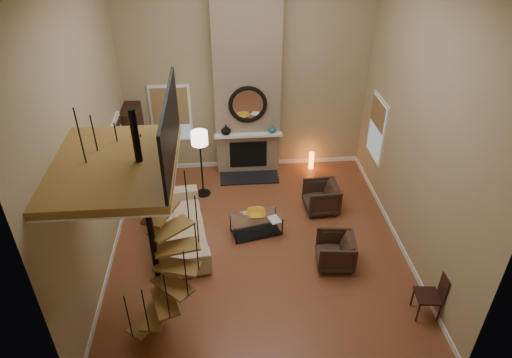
{
  "coord_description": "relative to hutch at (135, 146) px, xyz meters",
  "views": [
    {
      "loc": [
        -0.63,
        -7.35,
        6.51
      ],
      "look_at": [
        0.0,
        0.4,
        1.4
      ],
      "focal_mm": 32.18,
      "sensor_mm": 36.0,
      "label": 1
    }
  ],
  "objects": [
    {
      "name": "entry_door",
      "position": [
        -0.14,
        -1.03,
        0.1
      ],
      "size": [
        0.1,
        1.05,
        2.16
      ],
      "color": "white",
      "rests_on": "ground"
    },
    {
      "name": "mirror_disc",
      "position": [
        2.82,
        0.02,
        1.0
      ],
      "size": [
        0.8,
        0.01,
        0.8
      ],
      "primitive_type": "cylinder",
      "rotation": [
        1.57,
        0.0,
        0.0
      ],
      "color": "white",
      "rests_on": "chimney_breast"
    },
    {
      "name": "mirror_frame",
      "position": [
        2.82,
        0.01,
        1.0
      ],
      "size": [
        0.94,
        0.1,
        0.94
      ],
      "primitive_type": "torus",
      "rotation": [
        1.57,
        0.0,
        0.0
      ],
      "color": "black",
      "rests_on": "chimney_breast"
    },
    {
      "name": "coffee_table",
      "position": [
        2.82,
        -2.47,
        -0.67
      ],
      "size": [
        1.22,
        0.8,
        0.43
      ],
      "color": "silver",
      "rests_on": "ground"
    },
    {
      "name": "armchair_near",
      "position": [
        4.45,
        -1.73,
        -0.6
      ],
      "size": [
        0.8,
        0.78,
        0.69
      ],
      "primitive_type": "imported",
      "rotation": [
        0.0,
        0.0,
        -1.52
      ],
      "color": "#3B261B",
      "rests_on": "ground"
    },
    {
      "name": "hutch",
      "position": [
        0.0,
        0.0,
        0.0
      ],
      "size": [
        0.43,
        0.91,
        2.04
      ],
      "primitive_type": "cube",
      "color": "black",
      "rests_on": "ground"
    },
    {
      "name": "right_wall",
      "position": [
        5.82,
        -2.83,
        1.8
      ],
      "size": [
        0.02,
        6.5,
        5.5
      ],
      "primitive_type": "cube",
      "color": "tan",
      "rests_on": "ground"
    },
    {
      "name": "vase_left",
      "position": [
        2.27,
        -0.01,
        0.35
      ],
      "size": [
        0.24,
        0.24,
        0.25
      ],
      "primitive_type": "imported",
      "color": "black",
      "rests_on": "mantel"
    },
    {
      "name": "floor_lamp",
      "position": [
        1.65,
        -0.86,
        0.46
      ],
      "size": [
        0.39,
        0.39,
        1.71
      ],
      "color": "black",
      "rests_on": "ground"
    },
    {
      "name": "baseboard_back",
      "position": [
        2.82,
        0.41,
        -0.89
      ],
      "size": [
        6.0,
        0.02,
        0.12
      ],
      "primitive_type": "cube",
      "color": "white",
      "rests_on": "ground"
    },
    {
      "name": "window_back",
      "position": [
        0.92,
        0.39,
        0.67
      ],
      "size": [
        1.02,
        0.06,
        1.52
      ],
      "color": "white",
      "rests_on": "back_wall"
    },
    {
      "name": "sofa",
      "position": [
        1.2,
        -2.5,
        -0.55
      ],
      "size": [
        1.32,
        2.61,
        0.73
      ],
      "primitive_type": "imported",
      "rotation": [
        0.0,
        0.0,
        1.71
      ],
      "color": "#CBB28D",
      "rests_on": "ground"
    },
    {
      "name": "vase_right",
      "position": [
        3.42,
        -0.01,
        0.33
      ],
      "size": [
        0.2,
        0.2,
        0.21
      ],
      "primitive_type": "imported",
      "color": "#1B615E",
      "rests_on": "mantel"
    },
    {
      "name": "loft",
      "position": [
        0.77,
        -4.63,
        2.29
      ],
      "size": [
        1.7,
        2.2,
        1.09
      ],
      "color": "olive",
      "rests_on": "left_wall"
    },
    {
      "name": "baseboard_right",
      "position": [
        5.81,
        -2.83,
        -0.89
      ],
      "size": [
        0.02,
        6.5,
        0.12
      ],
      "primitive_type": "cube",
      "color": "white",
      "rests_on": "ground"
    },
    {
      "name": "book",
      "position": [
        3.17,
        -2.62,
        -0.49
      ],
      "size": [
        0.31,
        0.35,
        0.03
      ],
      "primitive_type": "imported",
      "rotation": [
        0.0,
        0.0,
        0.34
      ],
      "color": "gray",
      "rests_on": "coffee_table"
    },
    {
      "name": "chimney_breast",
      "position": [
        2.82,
        0.23,
        1.8
      ],
      "size": [
        1.6,
        0.38,
        5.5
      ],
      "primitive_type": "cube",
      "color": "#8A7359",
      "rests_on": "ground"
    },
    {
      "name": "window_right",
      "position": [
        5.79,
        -0.83,
        0.68
      ],
      "size": [
        0.06,
        1.02,
        1.52
      ],
      "color": "white",
      "rests_on": "right_wall"
    },
    {
      "name": "front_wall",
      "position": [
        2.82,
        -6.08,
        1.8
      ],
      "size": [
        6.0,
        0.02,
        5.5
      ],
      "primitive_type": "cube",
      "color": "tan",
      "rests_on": "ground"
    },
    {
      "name": "baseboard_left",
      "position": [
        -0.17,
        -2.83,
        -0.89
      ],
      "size": [
        0.02,
        6.5,
        0.12
      ],
      "primitive_type": "cube",
      "color": "white",
      "rests_on": "ground"
    },
    {
      "name": "armchair_far",
      "position": [
        4.37,
        -3.57,
        -0.6
      ],
      "size": [
        0.82,
        0.8,
        0.67
      ],
      "primitive_type": "imported",
      "rotation": [
        0.0,
        0.0,
        -1.69
      ],
      "color": "#3B261B",
      "rests_on": "ground"
    },
    {
      "name": "firebox",
      "position": [
        2.82,
        0.03,
        -0.4
      ],
      "size": [
        0.95,
        0.02,
        0.72
      ],
      "primitive_type": "cube",
      "color": "black",
      "rests_on": "chimney_breast"
    },
    {
      "name": "accent_lamp",
      "position": [
        4.5,
        0.09,
        -0.7
      ],
      "size": [
        0.13,
        0.13,
        0.47
      ],
      "primitive_type": "cylinder",
      "color": "orange",
      "rests_on": "ground"
    },
    {
      "name": "hearth",
      "position": [
        2.82,
        -0.26,
        -0.93
      ],
      "size": [
        1.5,
        0.6,
        0.04
      ],
      "primitive_type": "cube",
      "color": "black",
      "rests_on": "ground"
    },
    {
      "name": "ground",
      "position": [
        2.82,
        -2.83,
        -0.95
      ],
      "size": [
        6.0,
        6.5,
        0.01
      ],
      "primitive_type": "cube",
      "color": "#9A5531",
      "rests_on": "ground"
    },
    {
      "name": "left_wall",
      "position": [
        -0.18,
        -2.83,
        1.8
      ],
      "size": [
        0.02,
        6.5,
        5.5
      ],
      "primitive_type": "cube",
      "color": "tan",
      "rests_on": "ground"
    },
    {
      "name": "mantel",
      "position": [
        2.82,
        -0.05,
        0.2
      ],
      "size": [
        1.7,
        0.18,
        0.06
      ],
      "primitive_type": "cube",
      "color": "white",
      "rests_on": "chimney_breast"
    },
    {
      "name": "back_wall",
      "position": [
        2.82,
        0.42,
        1.8
      ],
      "size": [
        6.0,
        0.02,
        5.5
      ],
      "primitive_type": "cube",
      "color": "tan",
      "rests_on": "ground"
    },
    {
      "name": "side_chair",
      "position": [
        5.71,
        -4.92,
        -0.42
      ],
      "size": [
        0.47,
        0.45,
        0.93
      ],
      "color": "black",
      "rests_on": "ground"
    },
    {
      "name": "spiral_stair",
      "position": [
        1.04,
        -4.62,
        0.83
      ],
      "size": [
        1.47,
        1.47,
        4.06
      ],
      "color": "black",
      "rests_on": "ground"
    },
    {
      "name": "bowl",
      "position": [
        2.82,
        -2.42,
        -0.45
      ],
      "size": [
        0.42,
        0.42,
        0.1
      ],
      "primitive_type": "imported",
      "color": "gold",
      "rests_on": "coffee_table"
    }
  ]
}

